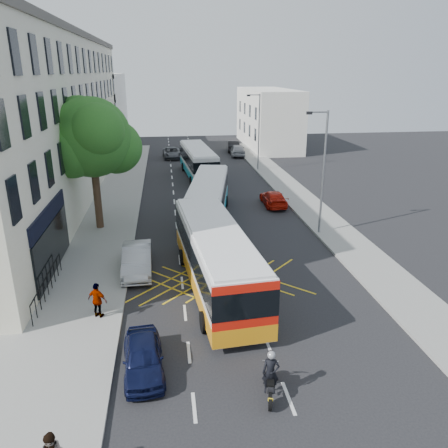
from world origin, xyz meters
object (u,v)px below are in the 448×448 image
object	(u,v)px
parked_car_silver	(137,259)
red_hatchback	(273,198)
bus_far	(198,161)
distant_car_silver	(238,150)
lamp_near	(322,167)
motorbike	(271,375)
distant_car_dark	(234,146)
lamp_far	(258,128)
bus_mid	(209,197)
distant_car_grey	(172,153)
bus_near	(216,257)
street_tree	(91,138)
parked_car_blue	(143,357)
pedestrian_far	(98,300)

from	to	relation	value
parked_car_silver	red_hatchback	size ratio (longest dim) A/B	1.06
bus_far	distant_car_silver	size ratio (longest dim) A/B	2.46
lamp_near	motorbike	distance (m)	16.67
lamp_near	distant_car_dark	size ratio (longest dim) A/B	1.80
lamp_far	bus_mid	bearing A→B (deg)	-114.17
distant_car_grey	lamp_near	bearing A→B (deg)	-75.57
lamp_near	distant_car_silver	world-z (taller)	lamp_near
bus_near	distant_car_dark	size ratio (longest dim) A/B	2.61
motorbike	bus_near	bearing A→B (deg)	109.60
distant_car_dark	street_tree	bearing A→B (deg)	71.74
lamp_near	bus_near	xyz separation A→B (m)	(-7.70, -6.76, -2.93)
lamp_far	distant_car_dark	size ratio (longest dim) A/B	1.80
distant_car_silver	distant_car_grey	bearing A→B (deg)	7.18
bus_far	parked_car_blue	size ratio (longest dim) A/B	3.06
distant_car_dark	pedestrian_far	xyz separation A→B (m)	(-12.50, -41.44, 0.24)
bus_near	red_hatchback	world-z (taller)	bus_near
parked_car_silver	distant_car_dark	xyz separation A→B (m)	(11.06, 36.69, 0.00)
street_tree	bus_mid	xyz separation A→B (m)	(7.79, 1.63, -4.75)
lamp_near	parked_car_blue	distance (m)	17.48
bus_near	motorbike	world-z (taller)	bus_near
lamp_far	motorbike	xyz separation A→B (m)	(-6.79, -34.74, -3.79)
lamp_far	bus_mid	xyz separation A→B (m)	(-6.91, -15.40, -3.07)
lamp_far	motorbike	distance (m)	35.60
parked_car_blue	lamp_near	bearing A→B (deg)	45.00
lamp_near	pedestrian_far	xyz separation A→B (m)	(-13.20, -9.07, -3.65)
parked_car_blue	distant_car_grey	world-z (taller)	distant_car_grey
street_tree	lamp_near	bearing A→B (deg)	-11.40
distant_car_grey	pedestrian_far	xyz separation A→B (m)	(-4.06, -37.68, 0.32)
lamp_far	parked_car_silver	size ratio (longest dim) A/B	1.80
lamp_far	distant_car_dark	world-z (taller)	lamp_far
street_tree	lamp_far	bearing A→B (deg)	49.19
distant_car_dark	lamp_near	bearing A→B (deg)	98.45
lamp_far	distant_car_grey	xyz separation A→B (m)	(-9.14, 8.61, -3.97)
street_tree	motorbike	distance (m)	20.15
bus_mid	parked_car_blue	world-z (taller)	bus_mid
pedestrian_far	parked_car_silver	bearing A→B (deg)	-78.46
distant_car_grey	parked_car_silver	bearing A→B (deg)	-97.83
street_tree	lamp_far	size ratio (longest dim) A/B	1.10
pedestrian_far	bus_near	bearing A→B (deg)	-128.76
lamp_far	bus_far	size ratio (longest dim) A/B	0.73
bus_mid	bus_far	xyz separation A→B (m)	(0.26, 13.45, 0.05)
bus_far	parked_car_silver	xyz separation A→B (m)	(-5.10, -22.36, -0.87)
parked_car_silver	distant_car_grey	distance (m)	33.03
distant_car_grey	motorbike	bearing A→B (deg)	-90.19
motorbike	distant_car_silver	bearing A→B (deg)	95.17
lamp_far	parked_car_blue	distance (m)	34.95
bus_near	parked_car_silver	xyz separation A→B (m)	(-4.06, 2.44, -0.96)
bus_far	parked_car_silver	size ratio (longest dim) A/B	2.47
motorbike	parked_car_silver	world-z (taller)	motorbike
lamp_near	bus_mid	size ratio (longest dim) A/B	0.75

